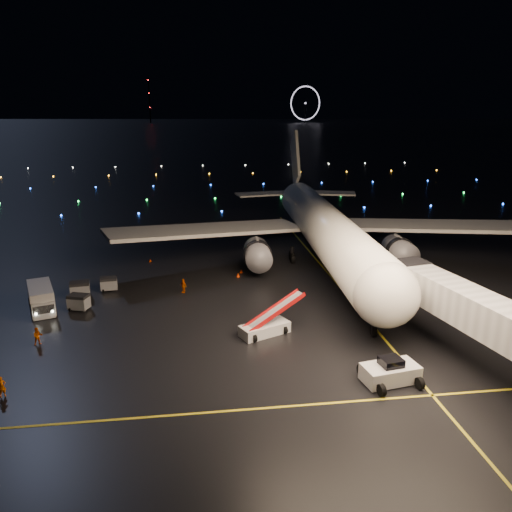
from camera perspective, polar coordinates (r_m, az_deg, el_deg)
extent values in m
plane|color=black|center=(341.92, -6.78, 12.92)|extent=(2000.00, 2000.00, 0.00)
cube|color=yellow|center=(62.56, 9.33, -3.24)|extent=(0.25, 80.00, 0.02)
cube|color=yellow|center=(37.61, -5.49, -17.38)|extent=(60.00, 0.25, 0.02)
cube|color=silver|center=(41.86, 15.10, -12.48)|extent=(4.72, 3.00, 2.10)
cube|color=silver|center=(58.70, -23.35, -4.37)|extent=(4.63, 7.77, 2.73)
imported|color=#E85B00|center=(43.24, -27.06, -13.18)|extent=(0.72, 0.67, 1.65)
imported|color=#E85B00|center=(50.50, -23.67, -8.40)|extent=(1.02, 0.93, 1.70)
imported|color=#E85B00|center=(59.43, -8.31, -3.40)|extent=(0.99, 1.02, 1.71)
cone|color=#F13600|center=(64.47, -2.06, -2.18)|extent=(0.51, 0.51, 0.53)
cone|color=#F13600|center=(70.16, 1.70, -0.62)|extent=(0.59, 0.59, 0.51)
cone|color=#F13600|center=(66.10, -1.70, -1.72)|extent=(0.57, 0.57, 0.50)
cone|color=#F13600|center=(72.32, -12.00, -0.48)|extent=(0.40, 0.40, 0.46)
cylinder|color=black|center=(783.19, -12.08, 17.01)|extent=(1.80, 1.80, 64.00)
cube|color=gray|center=(62.12, -16.46, -3.08)|extent=(2.04, 1.53, 1.63)
cube|color=gray|center=(57.22, -19.60, -5.01)|extent=(2.39, 2.00, 1.74)
cube|color=gray|center=(61.03, -19.48, -3.62)|extent=(2.33, 1.80, 1.81)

